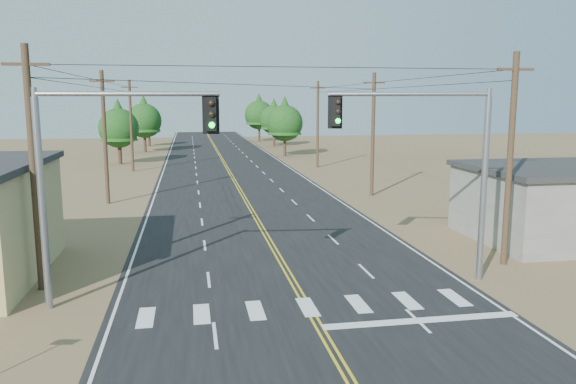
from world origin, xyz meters
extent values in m
cube|color=black|center=(0.00, 30.00, 0.01)|extent=(15.00, 200.00, 0.02)
cylinder|color=#4C3826|center=(-10.50, 12.00, 5.00)|extent=(0.30, 0.30, 10.00)
cube|color=#4C3826|center=(-10.50, 12.00, 9.20)|extent=(1.80, 0.12, 0.12)
cylinder|color=#4C3826|center=(-10.50, 32.00, 5.00)|extent=(0.30, 0.30, 10.00)
cube|color=#4C3826|center=(-10.50, 32.00, 9.20)|extent=(1.80, 0.12, 0.12)
cylinder|color=#4C3826|center=(-10.50, 52.00, 5.00)|extent=(0.30, 0.30, 10.00)
cube|color=#4C3826|center=(-10.50, 52.00, 9.20)|extent=(1.80, 0.12, 0.12)
cylinder|color=#4C3826|center=(10.50, 12.00, 5.00)|extent=(0.30, 0.30, 10.00)
cube|color=#4C3826|center=(10.50, 12.00, 9.20)|extent=(1.80, 0.12, 0.12)
cylinder|color=#4C3826|center=(10.50, 32.00, 5.00)|extent=(0.30, 0.30, 10.00)
cube|color=#4C3826|center=(10.50, 32.00, 9.20)|extent=(1.80, 0.12, 0.12)
cylinder|color=#4C3826|center=(10.50, 52.00, 5.00)|extent=(0.30, 0.30, 10.00)
cube|color=#4C3826|center=(10.50, 52.00, 9.20)|extent=(1.80, 0.12, 0.12)
cylinder|color=gray|center=(-9.68, 9.64, 3.96)|extent=(0.27, 0.27, 7.92)
cylinder|color=gray|center=(-9.68, 9.64, 7.92)|extent=(0.20, 0.20, 0.68)
cylinder|color=gray|center=(-6.40, 9.36, 8.04)|extent=(6.58, 0.73, 0.18)
cube|color=black|center=(-3.45, 9.12, 7.30)|extent=(0.42, 0.37, 1.24)
sphere|color=black|center=(-3.44, 8.92, 7.70)|extent=(0.23, 0.23, 0.23)
sphere|color=black|center=(-3.44, 8.92, 7.30)|extent=(0.23, 0.23, 0.23)
sphere|color=#0CE533|center=(-3.44, 8.92, 6.90)|extent=(0.23, 0.23, 0.23)
cylinder|color=gray|center=(8.12, 10.00, 3.98)|extent=(0.27, 0.27, 7.95)
cylinder|color=gray|center=(8.12, 10.00, 7.95)|extent=(0.20, 0.20, 0.68)
cylinder|color=gray|center=(4.89, 10.91, 8.06)|extent=(6.51, 2.00, 0.18)
cube|color=black|center=(1.99, 11.73, 7.33)|extent=(0.48, 0.44, 1.25)
sphere|color=black|center=(2.04, 11.54, 7.72)|extent=(0.23, 0.23, 0.23)
sphere|color=black|center=(2.04, 11.54, 7.33)|extent=(0.23, 0.23, 0.23)
sphere|color=#0CE533|center=(2.04, 11.54, 6.93)|extent=(0.23, 0.23, 0.23)
cylinder|color=#3F2D1E|center=(-12.74, 59.65, 1.45)|extent=(0.50, 0.50, 2.91)
cone|color=#184413|center=(-12.74, 59.65, 5.50)|extent=(4.53, 4.53, 5.17)
sphere|color=#184413|center=(-12.74, 59.65, 4.45)|extent=(4.85, 4.85, 4.85)
cylinder|color=#3F2D1E|center=(-10.89, 75.83, 1.56)|extent=(0.43, 0.43, 3.12)
cone|color=#184413|center=(-10.89, 75.83, 5.89)|extent=(4.85, 4.85, 5.54)
sphere|color=#184413|center=(-10.89, 75.83, 4.76)|extent=(5.19, 5.19, 5.19)
cylinder|color=#3F2D1E|center=(-11.05, 87.63, 1.16)|extent=(0.44, 0.44, 2.31)
cone|color=#184413|center=(-11.05, 87.63, 4.37)|extent=(3.60, 3.60, 4.11)
sphere|color=#184413|center=(-11.05, 87.63, 3.53)|extent=(3.85, 3.85, 3.85)
cylinder|color=#3F2D1E|center=(9.00, 65.97, 1.52)|extent=(0.41, 0.41, 3.04)
cone|color=#184413|center=(9.00, 65.97, 5.74)|extent=(4.73, 4.73, 5.41)
sphere|color=#184413|center=(9.00, 65.97, 4.65)|extent=(5.07, 5.07, 5.07)
cylinder|color=#3F2D1E|center=(10.10, 83.45, 1.48)|extent=(0.45, 0.45, 2.96)
cone|color=#184413|center=(10.10, 83.45, 5.58)|extent=(4.60, 4.60, 5.25)
sphere|color=#184413|center=(10.10, 83.45, 4.52)|extent=(4.93, 4.93, 4.93)
cylinder|color=#3F2D1E|center=(9.00, 95.10, 1.65)|extent=(0.42, 0.42, 3.29)
cone|color=#184413|center=(9.00, 95.10, 6.22)|extent=(5.12, 5.12, 5.85)
sphere|color=#184413|center=(9.00, 95.10, 5.03)|extent=(5.49, 5.49, 5.49)
camera|label=1|loc=(-4.27, -11.93, 7.80)|focal=35.00mm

